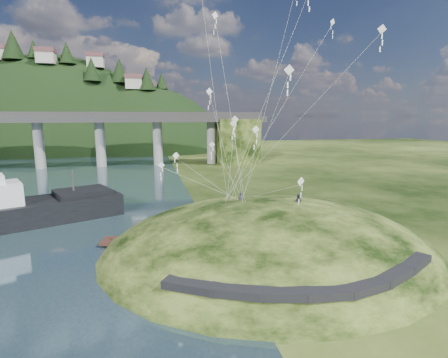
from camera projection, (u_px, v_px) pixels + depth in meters
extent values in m
plane|color=black|center=(197.00, 264.00, 33.22)|extent=(320.00, 320.00, 0.00)
ellipsoid|color=black|center=(269.00, 263.00, 37.13)|extent=(36.00, 32.00, 13.00)
cube|color=black|center=(192.00, 285.00, 24.86)|extent=(4.32, 3.62, 0.71)
cube|color=black|center=(238.00, 290.00, 23.90)|extent=(4.10, 2.97, 0.61)
cube|color=black|center=(285.00, 293.00, 23.59)|extent=(3.85, 2.37, 0.62)
cube|color=black|center=(329.00, 292.00, 23.81)|extent=(3.62, 1.83, 0.66)
cube|color=black|center=(366.00, 286.00, 24.64)|extent=(3.82, 2.27, 0.68)
cube|color=black|center=(394.00, 275.00, 26.18)|extent=(4.11, 2.97, 0.71)
cube|color=black|center=(413.00, 262.00, 28.31)|extent=(4.26, 3.43, 0.66)
cylinder|color=gray|center=(39.00, 144.00, 92.43)|extent=(2.60, 2.60, 13.00)
cylinder|color=gray|center=(100.00, 143.00, 95.76)|extent=(2.60, 2.60, 13.00)
cylinder|color=gray|center=(158.00, 142.00, 99.08)|extent=(2.60, 2.60, 13.00)
cylinder|color=gray|center=(211.00, 142.00, 102.41)|extent=(2.60, 2.60, 13.00)
cube|color=black|center=(236.00, 141.00, 104.02)|extent=(12.00, 11.00, 13.00)
ellipsoid|color=black|center=(60.00, 164.00, 146.72)|extent=(96.00, 68.00, 88.00)
ellipsoid|color=black|center=(145.00, 173.00, 147.26)|extent=(76.00, 56.00, 72.00)
cone|color=black|center=(13.00, 45.00, 125.64)|extent=(8.01, 8.01, 10.54)
cone|color=black|center=(34.00, 49.00, 126.84)|extent=(4.97, 4.97, 6.54)
cone|color=black|center=(66.00, 53.00, 127.58)|extent=(5.83, 5.83, 7.67)
cone|color=black|center=(91.00, 69.00, 125.82)|extent=(6.47, 6.47, 8.51)
cone|color=black|center=(119.00, 70.00, 134.31)|extent=(7.13, 7.13, 9.38)
cone|color=black|center=(147.00, 79.00, 132.32)|extent=(6.56, 6.56, 8.63)
cone|color=black|center=(162.00, 81.00, 138.99)|extent=(4.88, 4.88, 6.42)
cube|color=#BFB7A3|center=(1.00, 55.00, 128.36)|extent=(6.00, 5.00, 4.00)
cube|color=brown|center=(1.00, 47.00, 127.88)|extent=(6.40, 5.40, 1.60)
cube|color=#BFB7A3|center=(46.00, 58.00, 124.62)|extent=(6.00, 5.00, 4.00)
cube|color=brown|center=(45.00, 50.00, 124.14)|extent=(6.40, 5.40, 1.60)
cube|color=#BFB7A3|center=(96.00, 62.00, 133.84)|extent=(6.00, 5.00, 4.00)
cube|color=brown|center=(95.00, 55.00, 133.36)|extent=(6.40, 5.40, 1.60)
cube|color=#BFB7A3|center=(134.00, 84.00, 132.55)|extent=(6.00, 5.00, 4.00)
cube|color=brown|center=(133.00, 77.00, 132.07)|extent=(6.40, 5.40, 1.60)
cube|color=black|center=(18.00, 214.00, 44.68)|extent=(25.84, 16.74, 2.99)
cube|color=black|center=(82.00, 192.00, 49.12)|extent=(8.65, 8.08, 0.69)
cylinder|color=#2D2B2B|center=(73.00, 182.00, 48.18)|extent=(0.28, 0.28, 3.44)
cube|color=#321B14|center=(167.00, 242.00, 37.84)|extent=(14.30, 5.69, 0.35)
cylinder|color=#321B14|center=(112.00, 243.00, 38.07)|extent=(0.30, 0.30, 1.01)
cylinder|color=#321B14|center=(139.00, 243.00, 37.97)|extent=(0.30, 0.30, 1.01)
cylinder|color=#321B14|center=(167.00, 244.00, 37.88)|extent=(0.30, 0.30, 1.01)
cylinder|color=#321B14|center=(195.00, 244.00, 37.79)|extent=(0.30, 0.30, 1.01)
cylinder|color=#321B14|center=(223.00, 244.00, 37.69)|extent=(0.30, 0.30, 1.01)
imported|color=#252832|center=(241.00, 192.00, 37.63)|extent=(0.69, 0.48, 1.83)
imported|color=#252832|center=(298.00, 194.00, 37.10)|extent=(0.98, 0.93, 1.60)
cube|color=white|center=(233.00, 123.00, 37.42)|extent=(0.72, 0.25, 0.70)
cube|color=white|center=(233.00, 128.00, 37.52)|extent=(0.09, 0.03, 0.42)
cube|color=white|center=(233.00, 133.00, 37.61)|extent=(0.09, 0.03, 0.42)
cube|color=white|center=(233.00, 138.00, 37.70)|extent=(0.09, 0.03, 0.42)
cube|color=white|center=(209.00, 91.00, 40.02)|extent=(0.81, 0.39, 0.86)
cube|color=white|center=(209.00, 97.00, 40.13)|extent=(0.11, 0.08, 0.50)
cube|color=white|center=(209.00, 102.00, 40.24)|extent=(0.11, 0.08, 0.50)
cube|color=white|center=(209.00, 108.00, 40.34)|extent=(0.11, 0.08, 0.50)
cube|color=white|center=(212.00, 145.00, 39.50)|extent=(0.68, 0.25, 0.68)
cube|color=white|center=(212.00, 149.00, 39.59)|extent=(0.09, 0.02, 0.40)
cube|color=white|center=(212.00, 153.00, 39.68)|extent=(0.09, 0.02, 0.40)
cube|color=white|center=(212.00, 158.00, 39.77)|extent=(0.09, 0.02, 0.40)
cube|color=white|center=(235.00, 119.00, 35.70)|extent=(0.63, 0.49, 0.75)
cube|color=white|center=(235.00, 125.00, 35.79)|extent=(0.10, 0.06, 0.44)
cube|color=white|center=(235.00, 130.00, 35.89)|extent=(0.10, 0.06, 0.44)
cube|color=white|center=(235.00, 135.00, 35.99)|extent=(0.10, 0.06, 0.44)
cube|color=white|center=(296.00, 3.00, 34.33)|extent=(0.09, 0.08, 0.46)
cube|color=white|center=(382.00, 29.00, 29.87)|extent=(0.77, 0.28, 0.76)
cube|color=white|center=(381.00, 36.00, 29.97)|extent=(0.10, 0.02, 0.46)
cube|color=white|center=(381.00, 43.00, 30.07)|extent=(0.10, 0.02, 0.46)
cube|color=white|center=(380.00, 50.00, 30.17)|extent=(0.10, 0.02, 0.46)
cube|color=white|center=(215.00, 15.00, 36.72)|extent=(0.72, 0.42, 0.80)
cube|color=white|center=(215.00, 21.00, 36.82)|extent=(0.09, 0.08, 0.46)
cube|color=white|center=(215.00, 27.00, 36.92)|extent=(0.09, 0.08, 0.46)
cube|color=white|center=(215.00, 32.00, 37.02)|extent=(0.09, 0.08, 0.46)
cube|color=white|center=(309.00, 3.00, 35.62)|extent=(0.11, 0.02, 0.49)
cube|color=white|center=(308.00, 9.00, 35.72)|extent=(0.11, 0.02, 0.49)
cube|color=white|center=(333.00, 22.00, 35.26)|extent=(0.64, 0.29, 0.66)
cube|color=white|center=(332.00, 27.00, 35.35)|extent=(0.08, 0.07, 0.39)
cube|color=white|center=(332.00, 32.00, 35.43)|extent=(0.08, 0.07, 0.39)
cube|color=white|center=(332.00, 37.00, 35.52)|extent=(0.08, 0.07, 0.39)
cube|color=white|center=(176.00, 156.00, 33.57)|extent=(0.68, 0.19, 0.69)
cube|color=white|center=(176.00, 161.00, 33.66)|extent=(0.09, 0.05, 0.40)
cube|color=white|center=(176.00, 166.00, 33.74)|extent=(0.09, 0.05, 0.40)
cube|color=white|center=(176.00, 171.00, 33.83)|extent=(0.09, 0.05, 0.40)
cube|color=white|center=(289.00, 70.00, 28.41)|extent=(0.85, 0.27, 0.84)
cube|color=white|center=(289.00, 78.00, 28.52)|extent=(0.11, 0.03, 0.50)
cube|color=white|center=(289.00, 85.00, 28.63)|extent=(0.11, 0.03, 0.50)
cube|color=white|center=(288.00, 93.00, 28.73)|extent=(0.11, 0.03, 0.50)
cube|color=white|center=(256.00, 129.00, 28.23)|extent=(0.66, 0.20, 0.67)
cube|color=white|center=(256.00, 135.00, 28.32)|extent=(0.09, 0.05, 0.39)
cube|color=white|center=(256.00, 141.00, 28.40)|extent=(0.09, 0.05, 0.39)
cube|color=white|center=(255.00, 147.00, 28.49)|extent=(0.09, 0.05, 0.39)
cube|color=white|center=(301.00, 181.00, 30.42)|extent=(0.80, 0.38, 0.85)
cube|color=white|center=(301.00, 188.00, 30.52)|extent=(0.10, 0.08, 0.49)
cube|color=white|center=(300.00, 195.00, 30.63)|extent=(0.10, 0.08, 0.49)
cube|color=white|center=(300.00, 202.00, 30.74)|extent=(0.10, 0.08, 0.49)
cube|color=white|center=(161.00, 165.00, 38.31)|extent=(0.71, 0.15, 0.70)
cube|color=white|center=(162.00, 170.00, 38.40)|extent=(0.09, 0.04, 0.41)
cube|color=white|center=(162.00, 174.00, 38.49)|extent=(0.09, 0.04, 0.41)
cube|color=white|center=(162.00, 178.00, 38.58)|extent=(0.09, 0.04, 0.41)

